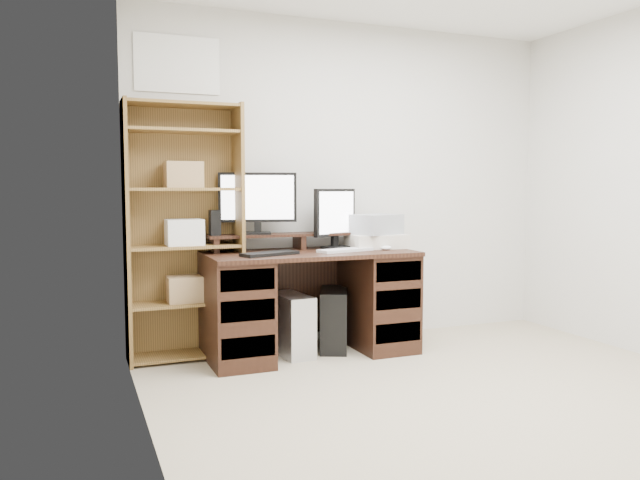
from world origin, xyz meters
TOP-DOWN VIEW (x-y plane):
  - room at (-0.00, 0.00)m, footprint 3.54×4.04m
  - desk at (-0.49, 1.64)m, footprint 1.50×0.70m
  - riser_shelf at (-0.49, 1.85)m, footprint 1.40×0.22m
  - monitor_wide at (-0.81, 1.86)m, footprint 0.56×0.20m
  - monitor_small at (-0.22, 1.79)m, footprint 0.39×0.23m
  - speaker at (-1.13, 1.85)m, footprint 0.08×0.08m
  - keyboard_black at (-0.83, 1.50)m, footprint 0.43×0.26m
  - keyboard_white at (-0.24, 1.55)m, footprint 0.45×0.24m
  - mouse at (0.07, 1.52)m, footprint 0.09×0.06m
  - printer at (0.09, 1.71)m, footprint 0.44×0.34m
  - basket at (0.09, 1.71)m, footprint 0.42×0.36m
  - tower_silver at (-0.62, 1.66)m, footprint 0.24×0.46m
  - tower_black at (-0.27, 1.69)m, footprint 0.36×0.49m
  - bookshelf at (-1.35, 1.86)m, footprint 0.80×0.30m

SIDE VIEW (x-z plane):
  - tower_silver at x=-0.62m, z-range 0.00..0.44m
  - tower_black at x=-0.27m, z-range 0.00..0.45m
  - desk at x=-0.49m, z-range 0.01..0.76m
  - keyboard_white at x=-0.24m, z-range 0.75..0.77m
  - keyboard_black at x=-0.83m, z-range 0.75..0.77m
  - mouse at x=0.07m, z-range 0.75..0.78m
  - printer at x=0.09m, z-range 0.75..0.85m
  - riser_shelf at x=-0.49m, z-range 0.78..0.90m
  - bookshelf at x=-1.35m, z-range 0.02..1.82m
  - basket at x=0.09m, z-range 0.85..1.01m
  - speaker at x=-1.13m, z-range 0.87..1.05m
  - monitor_small at x=-0.22m, z-range 0.77..1.22m
  - monitor_wide at x=-0.81m, z-range 0.90..1.35m
  - room at x=0.00m, z-range -0.02..2.52m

